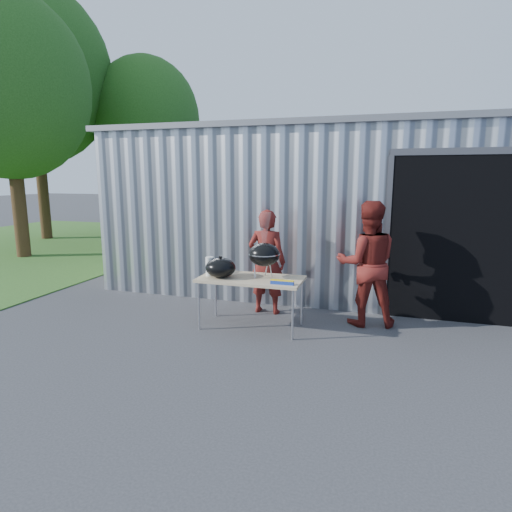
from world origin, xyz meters
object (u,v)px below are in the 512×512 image
(kettle_grill, at_px, (264,249))
(person_cook, at_px, (267,262))
(folding_table, at_px, (251,280))
(person_bystander, at_px, (367,264))

(kettle_grill, bearing_deg, person_cook, 102.60)
(folding_table, xyz_separation_m, kettle_grill, (0.18, 0.05, 0.46))
(person_cook, relative_size, person_bystander, 0.91)
(folding_table, height_order, kettle_grill, kettle_grill)
(kettle_grill, bearing_deg, folding_table, -163.69)
(kettle_grill, height_order, person_cook, kettle_grill)
(person_cook, bearing_deg, folding_table, 88.14)
(folding_table, bearing_deg, person_cook, 88.06)
(kettle_grill, xyz_separation_m, person_bystander, (1.41, 0.59, -0.24))
(person_cook, xyz_separation_m, person_bystander, (1.57, -0.10, 0.08))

